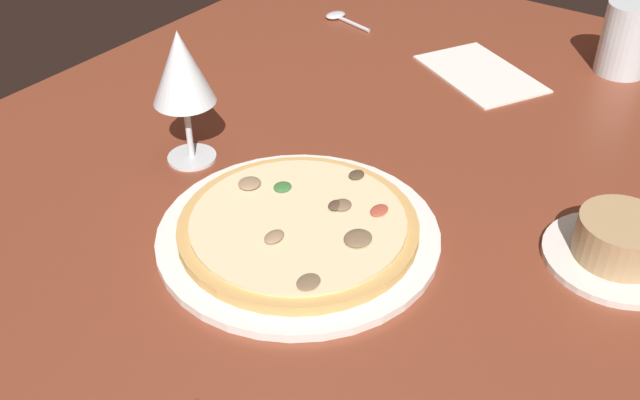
{
  "coord_description": "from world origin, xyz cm",
  "views": [
    {
      "loc": [
        57.71,
        38.43,
        55.2
      ],
      "look_at": [
        3.87,
        0.18,
        7.0
      ],
      "focal_mm": 41.0,
      "sensor_mm": 36.0,
      "label": 1
    }
  ],
  "objects_px": {
    "ramekin_on_saucer": "(619,244)",
    "water_glass": "(625,44)",
    "spoon": "(340,17)",
    "pizza_main": "(301,231)",
    "paper_menu": "(480,74)",
    "wine_glass_near": "(181,71)"
  },
  "relations": [
    {
      "from": "ramekin_on_saucer",
      "to": "paper_menu",
      "type": "relative_size",
      "value": 0.79
    },
    {
      "from": "pizza_main",
      "to": "paper_menu",
      "type": "xyz_separation_m",
      "value": [
        -0.49,
        -0.01,
        -0.01
      ]
    },
    {
      "from": "wine_glass_near",
      "to": "paper_menu",
      "type": "xyz_separation_m",
      "value": [
        -0.44,
        0.2,
        -0.12
      ]
    },
    {
      "from": "water_glass",
      "to": "paper_menu",
      "type": "relative_size",
      "value": 0.56
    },
    {
      "from": "pizza_main",
      "to": "spoon",
      "type": "height_order",
      "value": "pizza_main"
    },
    {
      "from": "water_glass",
      "to": "pizza_main",
      "type": "bearing_deg",
      "value": -14.23
    },
    {
      "from": "wine_glass_near",
      "to": "spoon",
      "type": "xyz_separation_m",
      "value": [
        -0.49,
        -0.1,
        -0.12
      ]
    },
    {
      "from": "paper_menu",
      "to": "water_glass",
      "type": "bearing_deg",
      "value": 156.95
    },
    {
      "from": "spoon",
      "to": "paper_menu",
      "type": "bearing_deg",
      "value": 79.69
    },
    {
      "from": "pizza_main",
      "to": "wine_glass_near",
      "type": "relative_size",
      "value": 1.79
    },
    {
      "from": "wine_glass_near",
      "to": "paper_menu",
      "type": "height_order",
      "value": "wine_glass_near"
    },
    {
      "from": "ramekin_on_saucer",
      "to": "pizza_main",
      "type": "bearing_deg",
      "value": -60.62
    },
    {
      "from": "paper_menu",
      "to": "spoon",
      "type": "distance_m",
      "value": 0.31
    },
    {
      "from": "water_glass",
      "to": "paper_menu",
      "type": "bearing_deg",
      "value": -51.95
    },
    {
      "from": "spoon",
      "to": "pizza_main",
      "type": "bearing_deg",
      "value": 30.21
    },
    {
      "from": "wine_glass_near",
      "to": "paper_menu",
      "type": "bearing_deg",
      "value": 155.56
    },
    {
      "from": "pizza_main",
      "to": "water_glass",
      "type": "relative_size",
      "value": 2.85
    },
    {
      "from": "ramekin_on_saucer",
      "to": "spoon",
      "type": "xyz_separation_m",
      "value": [
        -0.38,
        -0.61,
        -0.02
      ]
    },
    {
      "from": "water_glass",
      "to": "spoon",
      "type": "bearing_deg",
      "value": -80.4
    },
    {
      "from": "ramekin_on_saucer",
      "to": "spoon",
      "type": "bearing_deg",
      "value": -121.67
    },
    {
      "from": "water_glass",
      "to": "spoon",
      "type": "height_order",
      "value": "water_glass"
    },
    {
      "from": "ramekin_on_saucer",
      "to": "water_glass",
      "type": "xyz_separation_m",
      "value": [
        -0.46,
        -0.14,
        0.02
      ]
    }
  ]
}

